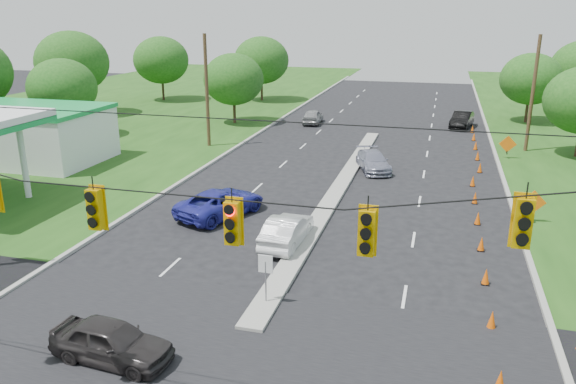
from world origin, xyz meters
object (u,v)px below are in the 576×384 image
(gas_station, at_px, (6,131))
(white_sedan, at_px, (287,230))
(blue_pickup, at_px, (221,203))
(black_sedan, at_px, (112,342))

(gas_station, xyz_separation_m, white_sedan, (22.84, -8.41, -1.86))
(gas_station, bearing_deg, blue_pickup, -16.74)
(gas_station, height_order, black_sedan, gas_station)
(gas_station, height_order, blue_pickup, gas_station)
(white_sedan, xyz_separation_m, blue_pickup, (-4.52, 2.91, 0.02))
(gas_station, xyz_separation_m, blue_pickup, (18.31, -5.51, -1.84))
(black_sedan, xyz_separation_m, blue_pickup, (-1.71, 13.40, 0.06))
(white_sedan, distance_m, blue_pickup, 5.38)
(white_sedan, height_order, blue_pickup, blue_pickup)
(black_sedan, relative_size, white_sedan, 0.92)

